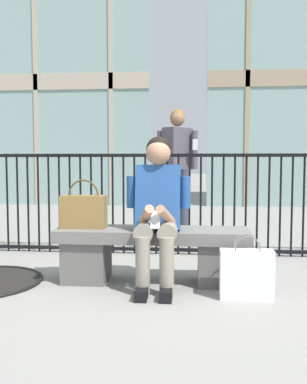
% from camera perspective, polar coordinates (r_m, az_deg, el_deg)
% --- Properties ---
extents(ground_plane, '(60.00, 60.00, 0.00)m').
position_cam_1_polar(ground_plane, '(3.67, -0.15, -11.89)').
color(ground_plane, gray).
extents(stone_bench, '(1.60, 0.44, 0.45)m').
position_cam_1_polar(stone_bench, '(3.60, -0.15, -7.74)').
color(stone_bench, slate).
rests_on(stone_bench, ground).
extents(seated_person_with_phone, '(0.52, 0.66, 1.21)m').
position_cam_1_polar(seated_person_with_phone, '(3.41, 0.54, -1.96)').
color(seated_person_with_phone, gray).
rests_on(seated_person_with_phone, ground).
extents(handbag_on_bench, '(0.38, 0.15, 0.41)m').
position_cam_1_polar(handbag_on_bench, '(3.64, -9.31, -2.47)').
color(handbag_on_bench, olive).
rests_on(handbag_on_bench, stone_bench).
extents(shopping_bag, '(0.39, 0.14, 0.48)m').
position_cam_1_polar(shopping_bag, '(3.26, 12.30, -10.58)').
color(shopping_bag, white).
rests_on(shopping_bag, ground).
extents(bystander_at_railing, '(0.55, 0.43, 1.71)m').
position_cam_1_polar(bystander_at_railing, '(5.83, 3.20, 4.05)').
color(bystander_at_railing, '#383D4C').
rests_on(bystander_at_railing, ground).
extents(plaza_railing, '(9.94, 0.04, 1.09)m').
position_cam_1_polar(plaza_railing, '(4.62, 1.11, -1.56)').
color(plaza_railing, black).
rests_on(plaza_railing, ground).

